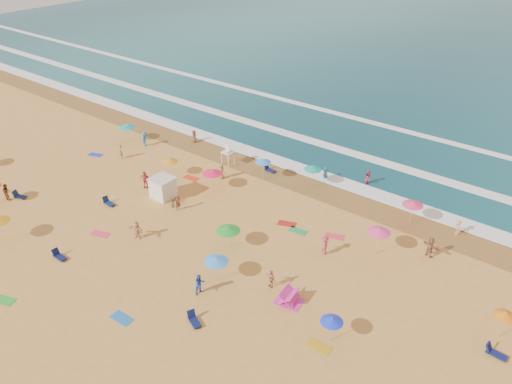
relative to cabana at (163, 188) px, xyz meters
The scene contains 13 objects.
ground 7.00m from the cabana, 13.13° to the right, with size 220.00×220.00×0.00m, color gold.
ocean 82.71m from the cabana, 85.32° to the left, with size 220.00×140.00×0.18m, color #0C4756.
wet_sand 12.88m from the cabana, 58.29° to the left, with size 220.00×220.00×0.00m, color olive.
surf_foam 20.89m from the cabana, 71.12° to the left, with size 200.00×18.70×0.05m.
cabana is the anchor object (origin of this frame).
cabana_roof 1.06m from the cabana, ahead, with size 2.20×2.20×0.12m, color silver.
bicycle 2.01m from the cabana, ahead, with size 0.58×1.65×0.87m, color black.
lifeguard_stand 9.41m from the cabana, 87.11° to the left, with size 1.20×1.20×2.10m, color white, non-canonical shape.
beach_umbrellas 8.89m from the cabana, ahead, with size 65.35×26.64×0.81m.
loungers 13.96m from the cabana, 17.94° to the right, with size 51.39×23.81×0.34m.
towels 6.56m from the cabana, 38.16° to the right, with size 38.10×23.70×0.03m.
popup_tents 26.97m from the cabana, ahead, with size 19.06×11.04×1.20m.
beachgoers 6.50m from the cabana, 22.63° to the left, with size 47.49×25.73×2.13m.
Camera 1 is at (27.06, -26.76, 25.83)m, focal length 35.00 mm.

